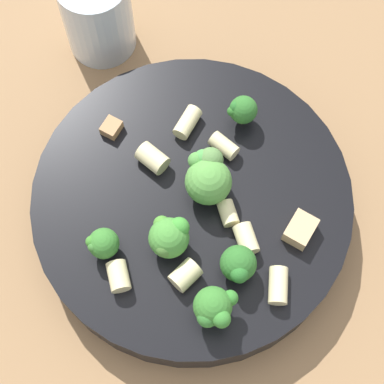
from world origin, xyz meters
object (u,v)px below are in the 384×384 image
rigatoni_5 (278,286)px  rigatoni_6 (224,146)px  rigatoni_1 (185,275)px  broccoli_floret_2 (103,244)px  rigatoni_3 (153,158)px  chicken_chunk_1 (111,128)px  drinking_glass (98,18)px  chicken_chunk_0 (300,230)px  broccoli_floret_4 (213,308)px  broccoli_floret_3 (169,237)px  rigatoni_2 (246,239)px  broccoli_floret_0 (238,265)px  rigatoni_4 (187,122)px  rigatoni_7 (228,213)px  pasta_bowl (192,204)px  broccoli_floret_1 (207,175)px  broccoli_floret_5 (242,110)px  rigatoni_0 (119,276)px

rigatoni_5 → rigatoni_6: size_ratio=1.17×
rigatoni_1 → broccoli_floret_2: bearing=52.7°
rigatoni_3 → chicken_chunk_1: rigatoni_3 is taller
rigatoni_3 → rigatoni_6: size_ratio=1.02×
drinking_glass → chicken_chunk_0: bearing=-158.1°
broccoli_floret_4 → rigatoni_6: (0.13, -0.05, -0.02)m
broccoli_floret_3 → rigatoni_2: (-0.02, -0.06, -0.01)m
rigatoni_1 → rigatoni_5: (-0.03, -0.07, -0.00)m
broccoli_floret_0 → rigatoni_4: bearing=-0.5°
broccoli_floret_2 → broccoli_floret_4: size_ratio=0.79×
chicken_chunk_1 → rigatoni_2: bearing=-149.5°
rigatoni_3 → rigatoni_2: bearing=-150.2°
drinking_glass → rigatoni_3: bearing=-177.4°
broccoli_floret_3 → rigatoni_7: 0.06m
rigatoni_5 → rigatoni_2: bearing=14.7°
pasta_bowl → drinking_glass: bearing=8.4°
broccoli_floret_1 → chicken_chunk_1: 0.10m
rigatoni_1 → rigatoni_7: rigatoni_1 is taller
broccoli_floret_2 → broccoli_floret_4: (-0.08, -0.07, 0.01)m
pasta_bowl → rigatoni_3: (0.04, 0.02, 0.03)m
pasta_bowl → rigatoni_3: size_ratio=10.78×
rigatoni_2 → rigatoni_4: rigatoni_2 is taller
broccoli_floret_5 → drinking_glass: drinking_glass is taller
rigatoni_4 → chicken_chunk_1: size_ratio=1.70×
drinking_glass → broccoli_floret_2: bearing=167.1°
broccoli_floret_4 → chicken_chunk_0: size_ratio=1.44×
broccoli_floret_2 → chicken_chunk_0: 0.16m
rigatoni_7 → pasta_bowl: bearing=41.8°
broccoli_floret_5 → rigatoni_1: broccoli_floret_5 is taller
pasta_bowl → broccoli_floret_1: size_ratio=6.41×
rigatoni_4 → drinking_glass: size_ratio=0.33×
rigatoni_3 → chicken_chunk_0: rigatoni_3 is taller
rigatoni_2 → broccoli_floret_2: bearing=75.8°
broccoli_floret_4 → broccoli_floret_0: bearing=-48.1°
broccoli_floret_2 → rigatoni_4: 0.13m
broccoli_floret_3 → rigatoni_0: bearing=108.1°
rigatoni_5 → rigatoni_7: 0.07m
broccoli_floret_0 → rigatoni_2: 0.03m
rigatoni_3 → chicken_chunk_1: 0.05m
rigatoni_0 → rigatoni_2: 0.11m
broccoli_floret_1 → broccoli_floret_4: broccoli_floret_1 is taller
broccoli_floret_2 → rigatoni_2: (-0.03, -0.11, -0.01)m
broccoli_floret_5 → rigatoni_5: broccoli_floret_5 is taller
pasta_bowl → broccoli_floret_5: 0.09m
rigatoni_6 → rigatoni_7: bearing=164.7°
broccoli_floret_0 → broccoli_floret_3: 0.06m
rigatoni_1 → rigatoni_6: (0.10, -0.07, -0.00)m
rigatoni_6 → rigatoni_7: (-0.06, 0.02, -0.00)m
broccoli_floret_4 → rigatoni_3: bearing=3.3°
broccoli_floret_0 → chicken_chunk_1: (0.15, 0.06, -0.01)m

